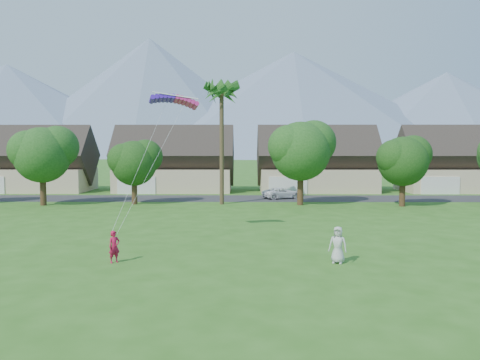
{
  "coord_description": "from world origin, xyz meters",
  "views": [
    {
      "loc": [
        0.21,
        -19.28,
        5.85
      ],
      "look_at": [
        0.0,
        10.0,
        3.8
      ],
      "focal_mm": 35.0,
      "sensor_mm": 36.0,
      "label": 1
    }
  ],
  "objects_px": {
    "watcher": "(338,245)",
    "parafoil_kite": "(174,99)",
    "parked_car": "(282,193)",
    "kite_flyer": "(114,247)"
  },
  "relations": [
    {
      "from": "watcher",
      "to": "parafoil_kite",
      "type": "relative_size",
      "value": 0.58
    },
    {
      "from": "parked_car",
      "to": "kite_flyer",
      "type": "bearing_deg",
      "value": 135.78
    },
    {
      "from": "kite_flyer",
      "to": "parked_car",
      "type": "distance_m",
      "value": 31.89
    },
    {
      "from": "kite_flyer",
      "to": "parked_car",
      "type": "relative_size",
      "value": 0.36
    },
    {
      "from": "parked_car",
      "to": "parafoil_kite",
      "type": "height_order",
      "value": "parafoil_kite"
    },
    {
      "from": "watcher",
      "to": "parafoil_kite",
      "type": "bearing_deg",
      "value": 166.15
    },
    {
      "from": "parked_car",
      "to": "watcher",
      "type": "bearing_deg",
      "value": 156.58
    },
    {
      "from": "kite_flyer",
      "to": "parafoil_kite",
      "type": "xyz_separation_m",
      "value": [
        2.15,
        6.64,
        8.12
      ]
    },
    {
      "from": "kite_flyer",
      "to": "watcher",
      "type": "height_order",
      "value": "watcher"
    },
    {
      "from": "parked_car",
      "to": "parafoil_kite",
      "type": "relative_size",
      "value": 1.4
    }
  ]
}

